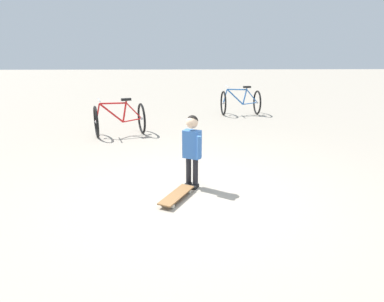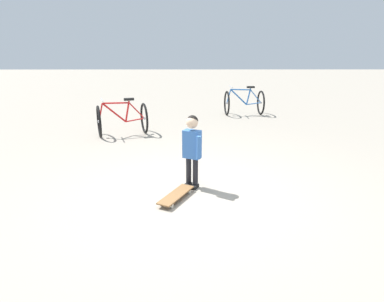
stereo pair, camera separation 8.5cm
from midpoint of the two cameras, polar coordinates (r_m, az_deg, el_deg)
name	(u,v)px [view 1 (the left image)]	position (r m, az deg, el deg)	size (l,w,h in m)	color
ground_plane	(196,195)	(4.60, 0.08, -7.62)	(50.00, 50.00, 0.00)	#9E9384
child_person	(192,144)	(4.63, -0.53, 1.25)	(0.35, 0.28, 1.06)	black
skateboard	(177,195)	(4.46, -3.23, -7.64)	(0.70, 0.48, 0.07)	olive
bicycle_near	(119,119)	(7.70, -12.74, 5.41)	(1.03, 1.25, 0.85)	black
bicycle_mid	(240,102)	(9.95, 8.10, 8.39)	(0.80, 1.12, 0.85)	black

